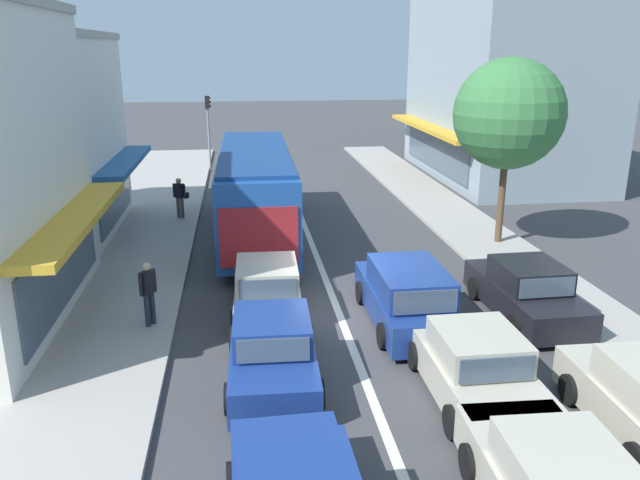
{
  "coord_description": "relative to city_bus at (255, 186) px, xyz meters",
  "views": [
    {
      "loc": [
        -2.45,
        -14.76,
        6.69
      ],
      "look_at": [
        -0.15,
        2.93,
        1.2
      ],
      "focal_mm": 35.0,
      "sensor_mm": 36.0,
      "label": 1
    }
  ],
  "objects": [
    {
      "name": "pedestrian_with_handbag_near",
      "position": [
        -2.97,
        2.46,
        -0.81
      ],
      "size": [
        0.64,
        0.43,
        1.63
      ],
      "color": "#4C4742",
      "rests_on": "sidewalk_left"
    },
    {
      "name": "sedan_behind_bus_mid",
      "position": [
        -0.01,
        -10.63,
        -1.22
      ],
      "size": [
        2.0,
        4.25,
        1.47
      ],
      "color": "navy",
      "rests_on": "ground"
    },
    {
      "name": "ground_plane",
      "position": [
        1.91,
        -7.66,
        -1.88
      ],
      "size": [
        140.0,
        140.0,
        0.0
      ],
      "primitive_type": "plane",
      "color": "#3F3F42"
    },
    {
      "name": "lane_centre_line",
      "position": [
        1.91,
        -3.66,
        -1.88
      ],
      "size": [
        0.2,
        28.0,
        0.01
      ],
      "primitive_type": "cube",
      "color": "silver",
      "rests_on": "ground"
    },
    {
      "name": "pedestrian_browsing_midblock",
      "position": [
        -2.87,
        -7.84,
        -0.81
      ],
      "size": [
        0.38,
        0.49,
        1.63
      ],
      "color": "#232838",
      "rests_on": "sidewalk_left"
    },
    {
      "name": "kerb_right",
      "position": [
        8.11,
        -1.66,
        -1.82
      ],
      "size": [
        2.8,
        44.0,
        0.12
      ],
      "primitive_type": "cube",
      "color": "#A39E96",
      "rests_on": "ground"
    },
    {
      "name": "traffic_light_downstreet",
      "position": [
        -2.19,
        13.3,
        0.97
      ],
      "size": [
        0.33,
        0.24,
        4.2
      ],
      "color": "gray",
      "rests_on": "ground"
    },
    {
      "name": "street_tree_right",
      "position": [
        8.48,
        -2.21,
        2.7
      ],
      "size": [
        3.72,
        3.72,
        6.45
      ],
      "color": "brown",
      "rests_on": "ground"
    },
    {
      "name": "sedan_adjacent_lane_trail",
      "position": [
        3.91,
        -11.9,
        -1.22
      ],
      "size": [
        1.91,
        4.2,
        1.47
      ],
      "color": "#B7B29E",
      "rests_on": "ground"
    },
    {
      "name": "building_right_far",
      "position": [
        13.39,
        9.74,
        3.2
      ],
      "size": [
        8.1,
        12.71,
        10.18
      ],
      "color": "#84939E",
      "rests_on": "ground"
    },
    {
      "name": "sidewalk_left",
      "position": [
        -4.89,
        -1.66,
        -1.81
      ],
      "size": [
        5.2,
        44.0,
        0.14
      ],
      "primitive_type": "cube",
      "color": "#A39E96",
      "rests_on": "ground"
    },
    {
      "name": "shopfront_mid_block",
      "position": [
        -8.27,
        1.11,
        1.75
      ],
      "size": [
        7.21,
        7.35,
        7.27
      ],
      "color": "silver",
      "rests_on": "ground"
    },
    {
      "name": "city_bus",
      "position": [
        0.0,
        0.0,
        0.0
      ],
      "size": [
        2.87,
        10.9,
        3.23
      ],
      "color": "#1E4C99",
      "rests_on": "ground"
    },
    {
      "name": "wagon_queue_far_back",
      "position": [
        3.49,
        -8.31,
        -1.14
      ],
      "size": [
        1.94,
        4.5,
        1.58
      ],
      "color": "navy",
      "rests_on": "ground"
    },
    {
      "name": "hatchback_queue_gap_filler",
      "position": [
        0.04,
        -7.42,
        -1.17
      ],
      "size": [
        1.9,
        3.75,
        1.54
      ],
      "color": "#B7B29E",
      "rests_on": "ground"
    },
    {
      "name": "parked_sedan_kerb_second",
      "position": [
        6.7,
        -8.22,
        -1.22
      ],
      "size": [
        1.96,
        4.23,
        1.47
      ],
      "color": "black",
      "rests_on": "ground"
    }
  ]
}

